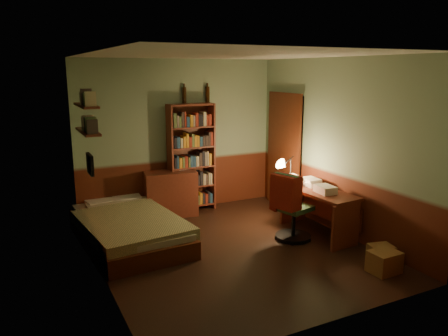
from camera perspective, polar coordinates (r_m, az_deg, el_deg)
name	(u,v)px	position (r m, az deg, el deg)	size (l,w,h in m)	color
floor	(232,250)	(6.12, 1.06, -10.66)	(3.50, 4.00, 0.02)	black
ceiling	(233,54)	(5.62, 1.17, 14.68)	(3.50, 4.00, 0.02)	silver
wall_back	(179,136)	(7.54, -5.96, 4.12)	(3.50, 0.02, 2.60)	gray
wall_left	(95,170)	(5.17, -16.46, -0.28)	(0.02, 4.00, 2.60)	gray
wall_right	(337,147)	(6.71, 14.59, 2.71)	(0.02, 4.00, 2.60)	gray
wall_front	(334,195)	(4.10, 14.20, -3.49)	(3.50, 0.02, 2.60)	gray
doorway	(285,152)	(7.75, 7.98, 2.04)	(0.06, 0.90, 2.00)	black
door_trim	(283,152)	(7.73, 7.76, 2.02)	(0.02, 0.98, 2.08)	#3C180B
bed	(128,218)	(6.46, -12.47, -6.45)	(1.19, 2.22, 0.66)	#667144
dresser	(171,193)	(7.43, -6.95, -3.32)	(0.85, 0.43, 0.76)	#5F2719
mini_stereo	(183,164)	(7.53, -5.34, 0.48)	(0.27, 0.21, 0.14)	#B2B2B7
bookshelf	(191,158)	(7.52, -4.27, 1.27)	(0.80, 0.25, 1.86)	#5F2719
bottle_left	(184,95)	(7.46, -5.22, 9.44)	(0.07, 0.07, 0.27)	black
bottle_right	(207,95)	(7.62, -2.18, 9.56)	(0.07, 0.07, 0.27)	black
desk	(317,212)	(6.69, 12.10, -5.67)	(0.53, 1.27, 0.68)	#5F2719
paper_stack	(291,180)	(6.90, 8.81, -1.50)	(0.22, 0.31, 0.12)	silver
desk_lamp	(291,164)	(6.98, 8.72, 0.58)	(0.17, 0.17, 0.58)	black
office_chair	(294,209)	(6.40, 9.14, -5.27)	(0.46, 0.40, 0.92)	#356139
red_jacket	(283,163)	(6.08, 7.72, 0.62)	(0.22, 0.41, 0.48)	maroon
wall_shelf_lower	(88,132)	(6.21, -17.36, 4.57)	(0.20, 0.90, 0.03)	#5F2719
wall_shelf_upper	(86,106)	(6.17, -17.57, 7.79)	(0.20, 0.90, 0.03)	#5F2719
framed_picture	(90,164)	(5.77, -17.10, 0.47)	(0.04, 0.32, 0.26)	black
cardboard_box_a	(384,262)	(5.77, 20.20, -11.44)	(0.35, 0.28, 0.27)	brown
cardboard_box_b	(381,253)	(6.09, 19.82, -10.41)	(0.29, 0.24, 0.21)	brown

